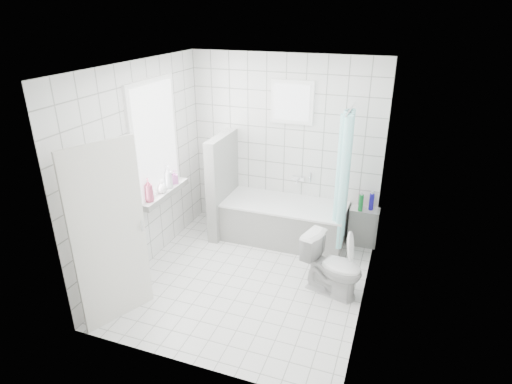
% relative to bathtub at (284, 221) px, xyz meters
% --- Properties ---
extents(ground, '(3.00, 3.00, 0.00)m').
position_rel_bathtub_xyz_m(ground, '(-0.14, -1.12, -0.29)').
color(ground, white).
rests_on(ground, ground).
extents(ceiling, '(3.00, 3.00, 0.00)m').
position_rel_bathtub_xyz_m(ceiling, '(-0.14, -1.12, 2.31)').
color(ceiling, white).
rests_on(ceiling, ground).
extents(wall_back, '(2.80, 0.02, 2.60)m').
position_rel_bathtub_xyz_m(wall_back, '(-0.14, 0.38, 1.01)').
color(wall_back, white).
rests_on(wall_back, ground).
extents(wall_front, '(2.80, 0.02, 2.60)m').
position_rel_bathtub_xyz_m(wall_front, '(-0.14, -2.62, 1.01)').
color(wall_front, white).
rests_on(wall_front, ground).
extents(wall_left, '(0.02, 3.00, 2.60)m').
position_rel_bathtub_xyz_m(wall_left, '(-1.54, -1.12, 1.01)').
color(wall_left, white).
rests_on(wall_left, ground).
extents(wall_right, '(0.02, 3.00, 2.60)m').
position_rel_bathtub_xyz_m(wall_right, '(1.26, -1.12, 1.01)').
color(wall_right, white).
rests_on(wall_right, ground).
extents(window_left, '(0.01, 0.90, 1.40)m').
position_rel_bathtub_xyz_m(window_left, '(-1.49, -0.82, 1.31)').
color(window_left, white).
rests_on(window_left, wall_left).
extents(window_back, '(0.50, 0.01, 0.50)m').
position_rel_bathtub_xyz_m(window_back, '(-0.04, 0.33, 1.66)').
color(window_back, white).
rests_on(window_back, wall_back).
extents(window_sill, '(0.18, 1.02, 0.08)m').
position_rel_bathtub_xyz_m(window_sill, '(-1.45, -0.82, 0.57)').
color(window_sill, white).
rests_on(window_sill, wall_left).
extents(door, '(0.36, 0.75, 2.00)m').
position_rel_bathtub_xyz_m(door, '(-1.22, -2.24, 0.71)').
color(door, silver).
rests_on(door, ground).
extents(bathtub, '(1.75, 0.77, 0.58)m').
position_rel_bathtub_xyz_m(bathtub, '(0.00, 0.00, 0.00)').
color(bathtub, white).
rests_on(bathtub, ground).
extents(partition_wall, '(0.15, 0.85, 1.50)m').
position_rel_bathtub_xyz_m(partition_wall, '(-0.94, -0.05, 0.46)').
color(partition_wall, white).
rests_on(partition_wall, ground).
extents(tiled_ledge, '(0.40, 0.24, 0.55)m').
position_rel_bathtub_xyz_m(tiled_ledge, '(1.10, 0.25, -0.02)').
color(tiled_ledge, white).
rests_on(tiled_ledge, ground).
extents(toilet, '(0.80, 0.59, 0.73)m').
position_rel_bathtub_xyz_m(toilet, '(0.89, -1.03, 0.07)').
color(toilet, white).
rests_on(toilet, ground).
extents(curtain_rod, '(0.02, 0.80, 0.02)m').
position_rel_bathtub_xyz_m(curtain_rod, '(0.81, -0.02, 1.71)').
color(curtain_rod, silver).
rests_on(curtain_rod, wall_back).
extents(shower_curtain, '(0.14, 0.48, 1.78)m').
position_rel_bathtub_xyz_m(shower_curtain, '(0.81, -0.16, 0.81)').
color(shower_curtain, '#53F3E9').
rests_on(shower_curtain, curtain_rod).
extents(tub_faucet, '(0.18, 0.06, 0.06)m').
position_rel_bathtub_xyz_m(tub_faucet, '(0.10, 0.33, 0.56)').
color(tub_faucet, silver).
rests_on(tub_faucet, wall_back).
extents(sill_bottles, '(0.20, 0.77, 0.32)m').
position_rel_bathtub_xyz_m(sill_bottles, '(-1.44, -0.89, 0.74)').
color(sill_bottles, white).
rests_on(sill_bottles, window_sill).
extents(ledge_bottles, '(0.20, 0.16, 0.24)m').
position_rel_bathtub_xyz_m(ledge_bottles, '(1.08, 0.24, 0.37)').
color(ledge_bottles, '#158333').
rests_on(ledge_bottles, tiled_ledge).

